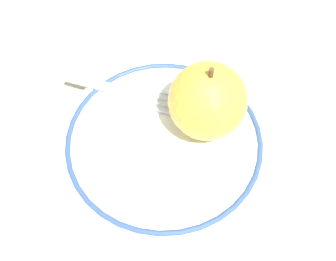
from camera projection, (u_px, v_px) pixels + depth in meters
name	position (u px, v px, depth m)	size (l,w,h in m)	color
ground_plane	(162.00, 156.00, 0.51)	(2.00, 2.00, 0.00)	#B6AF8A
plate	(168.00, 144.00, 0.51)	(0.23, 0.23, 0.02)	white
apple_red_whole	(208.00, 101.00, 0.48)	(0.08, 0.08, 0.09)	gold
fork	(131.00, 94.00, 0.53)	(0.03, 0.17, 0.00)	silver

